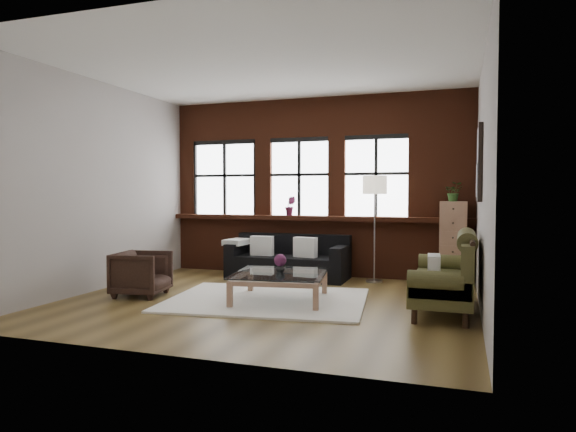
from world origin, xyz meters
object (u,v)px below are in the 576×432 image
(vintage_settee, at_px, (443,272))
(coffee_table, at_px, (280,287))
(drawer_chest, at_px, (453,243))
(floor_lamp, at_px, (375,225))
(dark_sofa, at_px, (288,257))
(vase, at_px, (280,268))
(armchair, at_px, (142,274))

(vintage_settee, bearing_deg, coffee_table, -176.00)
(drawer_chest, height_order, floor_lamp, floor_lamp)
(dark_sofa, xyz_separation_m, floor_lamp, (1.49, 0.11, 0.59))
(vintage_settee, distance_m, coffee_table, 2.15)
(vase, bearing_deg, vintage_settee, 4.00)
(coffee_table, distance_m, vase, 0.27)
(coffee_table, bearing_deg, dark_sofa, 105.56)
(floor_lamp, bearing_deg, dark_sofa, -175.78)
(dark_sofa, relative_size, coffee_table, 1.69)
(armchair, relative_size, vase, 5.23)
(coffee_table, height_order, vase, vase)
(coffee_table, relative_size, drawer_chest, 0.91)
(floor_lamp, bearing_deg, armchair, -143.12)
(coffee_table, height_order, drawer_chest, drawer_chest)
(coffee_table, xyz_separation_m, drawer_chest, (2.22, 2.08, 0.48))
(vintage_settee, distance_m, drawer_chest, 1.94)
(vintage_settee, bearing_deg, drawer_chest, 87.17)
(vintage_settee, relative_size, armchair, 2.57)
(vintage_settee, xyz_separation_m, coffee_table, (-2.12, -0.15, -0.29))
(vintage_settee, bearing_deg, armchair, -174.22)
(drawer_chest, relative_size, floor_lamp, 0.70)
(vintage_settee, height_order, coffee_table, vintage_settee)
(armchair, xyz_separation_m, floor_lamp, (3.00, 2.25, 0.64))
(dark_sofa, relative_size, floor_lamp, 1.08)
(armchair, bearing_deg, vase, -91.43)
(vase, relative_size, drawer_chest, 0.10)
(dark_sofa, height_order, drawer_chest, drawer_chest)
(coffee_table, relative_size, floor_lamp, 0.64)
(armchair, height_order, coffee_table, armchair)
(coffee_table, xyz_separation_m, floor_lamp, (0.97, 1.98, 0.77))
(armchair, distance_m, floor_lamp, 3.80)
(vase, bearing_deg, floor_lamp, 63.90)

